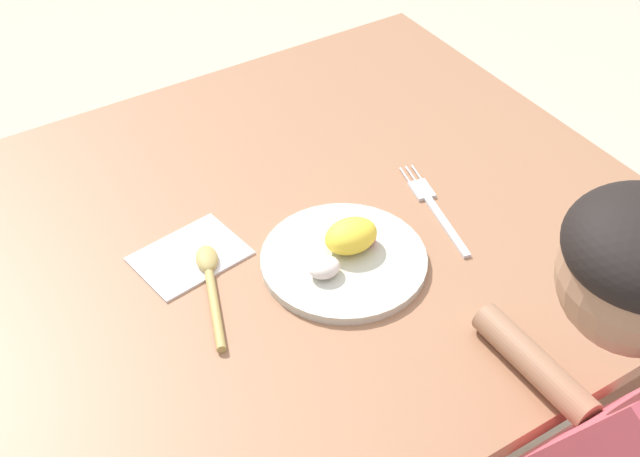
{
  "coord_description": "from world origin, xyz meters",
  "views": [
    {
      "loc": [
        -0.46,
        -0.88,
        1.6
      ],
      "look_at": [
        0.06,
        -0.04,
        0.72
      ],
      "focal_mm": 48.35,
      "sensor_mm": 36.0,
      "label": 1
    }
  ],
  "objects": [
    {
      "name": "spoon",
      "position": [
        -0.13,
        -0.04,
        0.71
      ],
      "size": [
        0.09,
        0.2,
        0.02
      ],
      "rotation": [
        0.0,
        0.0,
        1.22
      ],
      "color": "tan",
      "rests_on": "dining_table"
    },
    {
      "name": "napkin",
      "position": [
        -0.13,
        0.03,
        0.71
      ],
      "size": [
        0.17,
        0.14,
        0.0
      ],
      "primitive_type": "cube",
      "rotation": [
        0.0,
        0.0,
        0.15
      ],
      "color": "white",
      "rests_on": "dining_table"
    },
    {
      "name": "fork",
      "position": [
        0.25,
        -0.08,
        0.71
      ],
      "size": [
        0.07,
        0.23,
        0.01
      ],
      "rotation": [
        0.0,
        0.0,
        1.34
      ],
      "color": "silver",
      "rests_on": "dining_table"
    },
    {
      "name": "plate",
      "position": [
        0.06,
        -0.11,
        0.72
      ],
      "size": [
        0.25,
        0.25,
        0.06
      ],
      "color": "beige",
      "rests_on": "dining_table"
    },
    {
      "name": "dining_table",
      "position": [
        0.0,
        0.0,
        0.6
      ],
      "size": [
        1.2,
        0.96,
        0.7
      ],
      "color": "#9C694A",
      "rests_on": "ground_plane"
    }
  ]
}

